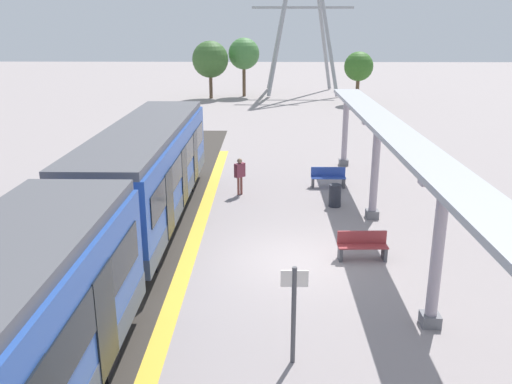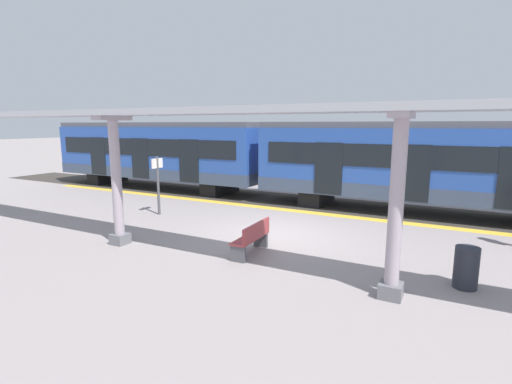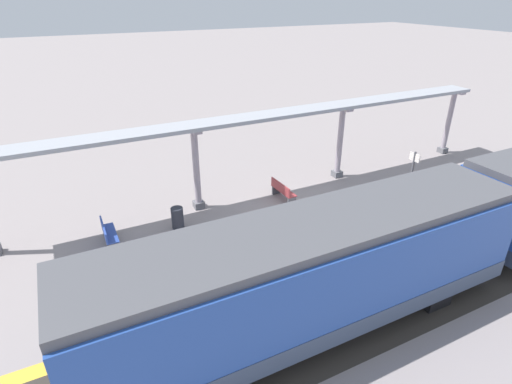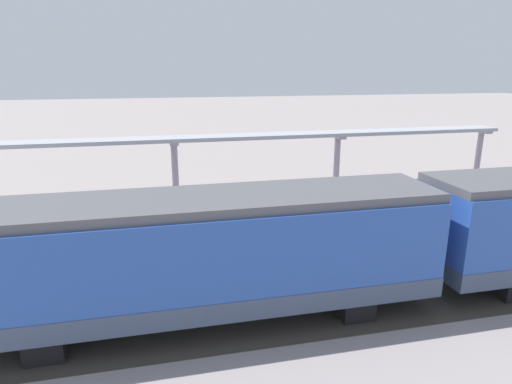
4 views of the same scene
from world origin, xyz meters
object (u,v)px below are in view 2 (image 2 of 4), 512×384
(canopy_pillar_second, at_px, (116,181))
(train_near_carriage, at_px, (158,154))
(bench_near_end, at_px, (252,238))
(platform_info_sign, at_px, (158,180))
(train_far_carriage, at_px, (417,166))
(trash_bin, at_px, (466,268))
(canopy_pillar_third, at_px, (396,207))

(canopy_pillar_second, bearing_deg, train_near_carriage, -144.43)
(train_near_carriage, height_order, bench_near_end, train_near_carriage)
(platform_info_sign, bearing_deg, canopy_pillar_second, 24.58)
(canopy_pillar_second, distance_m, platform_info_sign, 3.69)
(train_near_carriage, bearing_deg, canopy_pillar_second, 35.57)
(train_far_carriage, height_order, platform_info_sign, train_far_carriage)
(train_far_carriage, xyz_separation_m, trash_bin, (6.90, 1.68, -1.39))
(bench_near_end, height_order, trash_bin, trash_bin)
(train_near_carriage, distance_m, canopy_pillar_third, 15.50)
(train_far_carriage, bearing_deg, trash_bin, 13.69)
(train_far_carriage, relative_size, platform_info_sign, 5.57)
(canopy_pillar_second, xyz_separation_m, platform_info_sign, (-3.33, -1.52, -0.50))
(train_far_carriage, bearing_deg, canopy_pillar_second, -40.86)
(train_far_carriage, height_order, canopy_pillar_second, canopy_pillar_second)
(canopy_pillar_third, bearing_deg, train_far_carriage, -177.32)
(train_far_carriage, distance_m, bench_near_end, 7.96)
(trash_bin, xyz_separation_m, platform_info_sign, (-2.11, -10.22, 0.89))
(canopy_pillar_second, height_order, bench_near_end, canopy_pillar_second)
(train_near_carriage, distance_m, platform_info_sign, 6.45)
(canopy_pillar_third, bearing_deg, train_near_carriage, -121.58)
(bench_near_end, bearing_deg, trash_bin, 92.69)
(bench_near_end, distance_m, platform_info_sign, 5.86)
(train_near_carriage, distance_m, canopy_pillar_second, 9.98)
(train_near_carriage, distance_m, train_far_carriage, 12.83)
(canopy_pillar_third, bearing_deg, bench_near_end, -105.22)
(train_far_carriage, bearing_deg, platform_info_sign, -60.71)
(platform_info_sign, bearing_deg, trash_bin, 78.36)
(canopy_pillar_third, relative_size, platform_info_sign, 1.64)
(bench_near_end, bearing_deg, canopy_pillar_third, 74.78)
(canopy_pillar_second, height_order, trash_bin, canopy_pillar_second)
(canopy_pillar_third, relative_size, trash_bin, 4.08)
(canopy_pillar_second, relative_size, canopy_pillar_third, 1.00)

